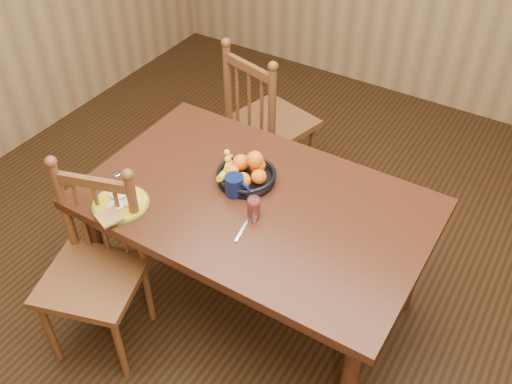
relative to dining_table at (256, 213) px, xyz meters
The scene contains 10 objects.
room 0.68m from the dining_table, ahead, with size 4.52×5.02×2.72m.
dining_table is the anchor object (origin of this frame).
chair_far 1.03m from the dining_table, 117.59° to the left, with size 0.56×0.54×1.02m.
chair_near 0.81m from the dining_table, 134.15° to the right, with size 0.55×0.54×0.98m.
breakfast_plate 0.63m from the dining_table, 144.52° to the right, with size 0.26×0.30×0.04m.
fork 0.21m from the dining_table, 71.70° to the right, with size 0.05×0.18×0.00m.
spoon 0.71m from the dining_table, 161.55° to the right, with size 0.05×0.16×0.01m.
coffee_mug 0.17m from the dining_table, behind, with size 0.13×0.09×0.10m.
juice_glass 0.16m from the dining_table, 64.14° to the right, with size 0.06×0.06×0.09m.
fruit_bowl 0.20m from the dining_table, 140.24° to the left, with size 0.32×0.29×0.17m.
Camera 1 is at (1.03, -1.67, 2.52)m, focal length 40.00 mm.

